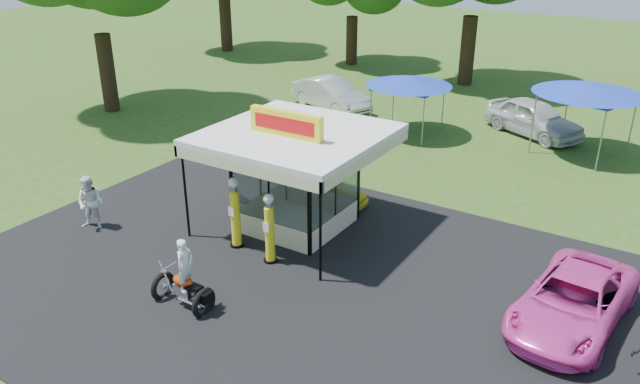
{
  "coord_description": "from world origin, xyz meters",
  "views": [
    {
      "loc": [
        8.79,
        -10.59,
        9.7
      ],
      "look_at": [
        -0.44,
        4.0,
        2.01
      ],
      "focal_mm": 35.0,
      "sensor_mm": 36.0,
      "label": 1
    }
  ],
  "objects_px": {
    "motorcycle": "(185,280)",
    "spectator_west": "(91,203)",
    "kiosk_car": "(331,191)",
    "pink_sedan": "(573,301)",
    "tent_west": "(409,81)",
    "bg_car_a": "(331,94)",
    "tent_east": "(589,88)",
    "bg_car_c": "(534,118)",
    "gas_station_kiosk": "(296,178)",
    "gas_pump_right": "(270,230)",
    "gas_pump_left": "(235,214)"
  },
  "relations": [
    {
      "from": "gas_station_kiosk",
      "to": "tent_east",
      "type": "relative_size",
      "value": 1.16
    },
    {
      "from": "gas_station_kiosk",
      "to": "kiosk_car",
      "type": "distance_m",
      "value": 2.56
    },
    {
      "from": "bg_car_a",
      "to": "gas_pump_left",
      "type": "bearing_deg",
      "value": -140.61
    },
    {
      "from": "gas_pump_left",
      "to": "gas_pump_right",
      "type": "distance_m",
      "value": 1.5
    },
    {
      "from": "bg_car_a",
      "to": "bg_car_c",
      "type": "bearing_deg",
      "value": -63.19
    },
    {
      "from": "kiosk_car",
      "to": "tent_east",
      "type": "xyz_separation_m",
      "value": [
        6.55,
        10.36,
        2.47
      ]
    },
    {
      "from": "motorcycle",
      "to": "tent_west",
      "type": "relative_size",
      "value": 0.53
    },
    {
      "from": "kiosk_car",
      "to": "spectator_west",
      "type": "relative_size",
      "value": 1.5
    },
    {
      "from": "pink_sedan",
      "to": "tent_west",
      "type": "height_order",
      "value": "tent_west"
    },
    {
      "from": "tent_west",
      "to": "spectator_west",
      "type": "bearing_deg",
      "value": -107.28
    },
    {
      "from": "kiosk_car",
      "to": "bg_car_c",
      "type": "height_order",
      "value": "bg_car_c"
    },
    {
      "from": "motorcycle",
      "to": "pink_sedan",
      "type": "relative_size",
      "value": 0.44
    },
    {
      "from": "spectator_west",
      "to": "bg_car_c",
      "type": "distance_m",
      "value": 20.37
    },
    {
      "from": "kiosk_car",
      "to": "gas_pump_right",
      "type": "bearing_deg",
      "value": -171.59
    },
    {
      "from": "gas_station_kiosk",
      "to": "gas_pump_right",
      "type": "distance_m",
      "value": 2.62
    },
    {
      "from": "gas_station_kiosk",
      "to": "gas_pump_left",
      "type": "xyz_separation_m",
      "value": [
        -0.8,
        -2.22,
        -0.64
      ]
    },
    {
      "from": "spectator_west",
      "to": "tent_east",
      "type": "height_order",
      "value": "tent_east"
    },
    {
      "from": "tent_west",
      "to": "tent_east",
      "type": "height_order",
      "value": "tent_east"
    },
    {
      "from": "gas_pump_right",
      "to": "spectator_west",
      "type": "distance_m",
      "value": 6.53
    },
    {
      "from": "gas_pump_left",
      "to": "tent_east",
      "type": "distance_m",
      "value": 16.6
    },
    {
      "from": "pink_sedan",
      "to": "gas_pump_left",
      "type": "bearing_deg",
      "value": -166.03
    },
    {
      "from": "gas_pump_left",
      "to": "spectator_west",
      "type": "xyz_separation_m",
      "value": [
        -4.89,
        -1.59,
        -0.2
      ]
    },
    {
      "from": "gas_pump_right",
      "to": "spectator_west",
      "type": "height_order",
      "value": "gas_pump_right"
    },
    {
      "from": "kiosk_car",
      "to": "spectator_west",
      "type": "height_order",
      "value": "spectator_west"
    },
    {
      "from": "gas_station_kiosk",
      "to": "gas_pump_left",
      "type": "height_order",
      "value": "gas_station_kiosk"
    },
    {
      "from": "gas_station_kiosk",
      "to": "tent_west",
      "type": "relative_size",
      "value": 1.33
    },
    {
      "from": "gas_station_kiosk",
      "to": "motorcycle",
      "type": "xyz_separation_m",
      "value": [
        0.19,
        -5.54,
        -0.95
      ]
    },
    {
      "from": "motorcycle",
      "to": "bg_car_a",
      "type": "relative_size",
      "value": 0.43
    },
    {
      "from": "kiosk_car",
      "to": "tent_east",
      "type": "bearing_deg",
      "value": -32.3
    },
    {
      "from": "gas_pump_left",
      "to": "pink_sedan",
      "type": "relative_size",
      "value": 0.49
    },
    {
      "from": "kiosk_car",
      "to": "tent_east",
      "type": "height_order",
      "value": "tent_east"
    },
    {
      "from": "bg_car_c",
      "to": "tent_east",
      "type": "bearing_deg",
      "value": -94.19
    },
    {
      "from": "motorcycle",
      "to": "tent_east",
      "type": "bearing_deg",
      "value": 71.07
    },
    {
      "from": "spectator_west",
      "to": "kiosk_car",
      "type": "bearing_deg",
      "value": 23.58
    },
    {
      "from": "gas_pump_right",
      "to": "motorcycle",
      "type": "distance_m",
      "value": 3.16
    },
    {
      "from": "bg_car_a",
      "to": "tent_west",
      "type": "distance_m",
      "value": 5.76
    },
    {
      "from": "gas_pump_left",
      "to": "tent_east",
      "type": "xyz_separation_m",
      "value": [
        7.35,
        14.78,
        1.81
      ]
    },
    {
      "from": "bg_car_c",
      "to": "gas_pump_right",
      "type": "bearing_deg",
      "value": -164.56
    },
    {
      "from": "pink_sedan",
      "to": "tent_west",
      "type": "distance_m",
      "value": 15.71
    },
    {
      "from": "gas_pump_left",
      "to": "bg_car_a",
      "type": "relative_size",
      "value": 0.48
    },
    {
      "from": "motorcycle",
      "to": "spectator_west",
      "type": "distance_m",
      "value": 6.13
    },
    {
      "from": "gas_pump_right",
      "to": "bg_car_c",
      "type": "distance_m",
      "value": 16.83
    },
    {
      "from": "spectator_west",
      "to": "bg_car_c",
      "type": "relative_size",
      "value": 0.38
    },
    {
      "from": "pink_sedan",
      "to": "bg_car_c",
      "type": "height_order",
      "value": "bg_car_c"
    },
    {
      "from": "gas_station_kiosk",
      "to": "kiosk_car",
      "type": "xyz_separation_m",
      "value": [
        -0.0,
        2.21,
        -1.3
      ]
    },
    {
      "from": "motorcycle",
      "to": "tent_west",
      "type": "height_order",
      "value": "tent_west"
    },
    {
      "from": "gas_pump_right",
      "to": "pink_sedan",
      "type": "bearing_deg",
      "value": 10.93
    },
    {
      "from": "kiosk_car",
      "to": "tent_east",
      "type": "distance_m",
      "value": 12.5
    },
    {
      "from": "gas_station_kiosk",
      "to": "gas_pump_right",
      "type": "bearing_deg",
      "value": -74.26
    },
    {
      "from": "motorcycle",
      "to": "kiosk_car",
      "type": "bearing_deg",
      "value": 91.81
    }
  ]
}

